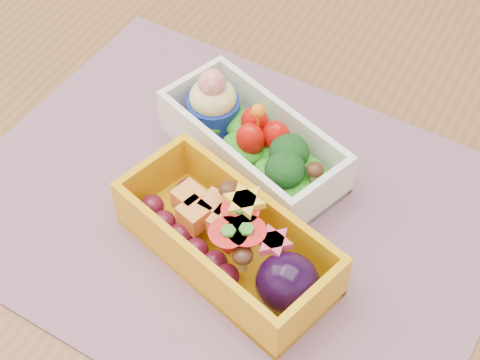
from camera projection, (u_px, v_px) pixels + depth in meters
The scene contains 4 objects.
table at pixel (285, 264), 0.76m from camera, with size 1.20×0.80×0.75m.
placemat at pixel (230, 208), 0.68m from camera, with size 0.48×0.37×0.00m, color gray.
bento_white at pixel (252, 141), 0.69m from camera, with size 0.20×0.14×0.08m.
bento_yellow at pixel (230, 240), 0.62m from camera, with size 0.21×0.14×0.07m.
Camera 1 is at (0.16, -0.39, 1.28)m, focal length 55.45 mm.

